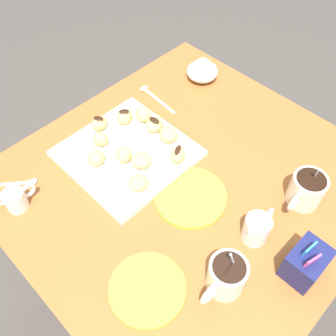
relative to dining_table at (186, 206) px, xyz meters
name	(u,v)px	position (x,y,z in m)	size (l,w,h in m)	color
ground_plane	(181,280)	(0.00, 0.00, -0.58)	(8.00, 8.00, 0.00)	#423D38
dining_table	(186,206)	(0.00, 0.00, 0.00)	(0.89, 0.86, 0.71)	#935628
pastry_plate_square	(127,153)	(0.06, -0.17, 0.14)	(0.31, 0.31, 0.02)	white
coffee_mug_cream_left	(306,189)	(-0.15, 0.24, 0.18)	(0.12, 0.08, 0.13)	silver
coffee_mug_cream_right	(226,276)	(0.15, 0.24, 0.18)	(0.12, 0.08, 0.14)	silver
cream_pitcher_white	(257,228)	(0.01, 0.22, 0.17)	(0.10, 0.06, 0.07)	white
sugar_caddy	(306,263)	(0.01, 0.35, 0.17)	(0.09, 0.07, 0.11)	#191E51
ice_cream_bowl	(202,70)	(-0.33, -0.25, 0.17)	(0.10, 0.10, 0.07)	white
chocolate_sauce_pitcher	(15,199)	(0.36, -0.24, 0.16)	(0.09, 0.05, 0.06)	white
saucer_lime_left	(190,197)	(0.04, 0.04, 0.14)	(0.18, 0.18, 0.01)	#9EC633
saucer_lime_right	(147,289)	(0.28, 0.14, 0.14)	(0.16, 0.16, 0.01)	#9EC633
loose_spoon_near_saucer	(13,184)	(0.33, -0.31, 0.14)	(0.13, 0.11, 0.01)	silver
loose_spoon_by_plate	(153,96)	(-0.16, -0.30, 0.14)	(0.03, 0.16, 0.01)	silver
beignet_0	(100,123)	(0.05, -0.29, 0.17)	(0.04, 0.05, 0.04)	#E5B260
chocolate_drizzle_0	(98,118)	(0.05, -0.29, 0.19)	(0.03, 0.02, 0.01)	black
beignet_1	(100,139)	(0.09, -0.24, 0.17)	(0.04, 0.04, 0.04)	#E5B260
beignet_2	(96,158)	(0.14, -0.20, 0.17)	(0.05, 0.05, 0.04)	#E5B260
beignet_3	(125,117)	(-0.01, -0.26, 0.17)	(0.04, 0.05, 0.04)	#E5B260
chocolate_drizzle_3	(124,111)	(-0.01, -0.26, 0.19)	(0.03, 0.02, 0.01)	black
beignet_4	(123,155)	(0.08, -0.16, 0.17)	(0.05, 0.04, 0.04)	#E5B260
beignet_5	(178,155)	(-0.02, -0.06, 0.17)	(0.05, 0.04, 0.04)	#E5B260
chocolate_drizzle_5	(178,150)	(-0.02, -0.06, 0.19)	(0.04, 0.01, 0.01)	black
beignet_6	(154,125)	(-0.05, -0.18, 0.16)	(0.05, 0.06, 0.03)	#E5B260
chocolate_drizzle_6	(154,120)	(-0.05, -0.18, 0.18)	(0.03, 0.02, 0.01)	black
beignet_7	(143,115)	(-0.06, -0.23, 0.17)	(0.04, 0.05, 0.04)	#E5B260
beignet_8	(168,134)	(-0.05, -0.13, 0.17)	(0.05, 0.05, 0.04)	#E5B260
beignet_9	(138,183)	(0.11, -0.07, 0.16)	(0.05, 0.05, 0.03)	#E5B260
beignet_10	(141,160)	(0.06, -0.11, 0.16)	(0.05, 0.05, 0.03)	#E5B260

